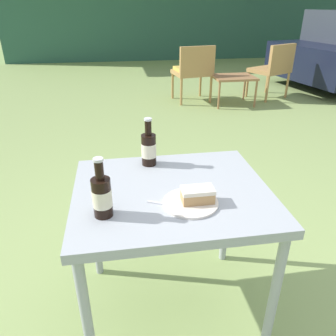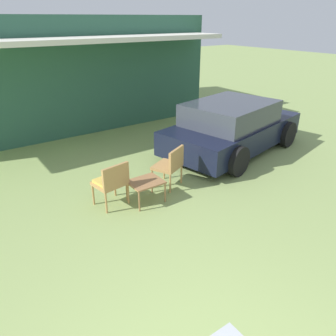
# 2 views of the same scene
# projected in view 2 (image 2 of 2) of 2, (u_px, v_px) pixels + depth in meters

# --- Properties ---
(cabin_building) EXTENTS (9.28, 5.45, 3.17)m
(cabin_building) POSITION_uv_depth(u_px,v_px,m) (43.00, 70.00, 10.24)
(cabin_building) COLOR #2D5B47
(cabin_building) RESTS_ON ground_plane
(parked_car) EXTENTS (4.13, 2.59, 1.27)m
(parked_car) POSITION_uv_depth(u_px,v_px,m) (232.00, 127.00, 8.14)
(parked_car) COLOR black
(parked_car) RESTS_ON ground_plane
(wicker_chair_cushioned) EXTENTS (0.60, 0.54, 0.83)m
(wicker_chair_cushioned) POSITION_uv_depth(u_px,v_px,m) (111.00, 181.00, 5.75)
(wicker_chair_cushioned) COLOR #B2844C
(wicker_chair_cushioned) RESTS_ON ground_plane
(wicker_chair_plain) EXTENTS (0.68, 0.65, 0.83)m
(wicker_chair_plain) POSITION_uv_depth(u_px,v_px,m) (170.00, 164.00, 6.41)
(wicker_chair_plain) COLOR #B2844C
(wicker_chair_plain) RESTS_ON ground_plane
(garden_side_table) EXTENTS (0.60, 0.50, 0.42)m
(garden_side_table) POSITION_uv_depth(u_px,v_px,m) (146.00, 183.00, 5.92)
(garden_side_table) COLOR #996B42
(garden_side_table) RESTS_ON ground_plane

